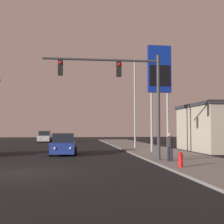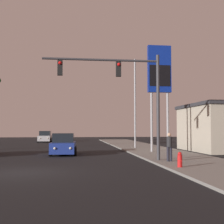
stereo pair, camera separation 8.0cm
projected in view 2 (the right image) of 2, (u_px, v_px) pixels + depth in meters
name	position (u px, v px, depth m)	size (l,w,h in m)	color
ground_plane	(22.00, 173.00, 14.51)	(120.00, 120.00, 0.00)	black
sidewalk_right	(160.00, 153.00, 25.61)	(5.00, 60.00, 0.12)	gray
car_silver	(45.00, 137.00, 47.40)	(2.04, 4.33, 1.68)	#B7B7BC
car_blue	(63.00, 145.00, 24.50)	(2.04, 4.34, 1.68)	navy
traffic_light_mast	(126.00, 85.00, 19.02)	(7.16, 0.36, 6.50)	#38383D
street_lamp	(134.00, 98.00, 31.50)	(1.74, 0.24, 9.00)	#99999E
gas_station_sign	(159.00, 75.00, 26.51)	(2.00, 0.42, 9.00)	#99999E
fire_hydrant	(180.00, 160.00, 15.61)	(0.24, 0.34, 0.76)	red
pedestrian_on_sidewalk	(169.00, 146.00, 18.40)	(0.34, 0.32, 1.67)	#23232D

